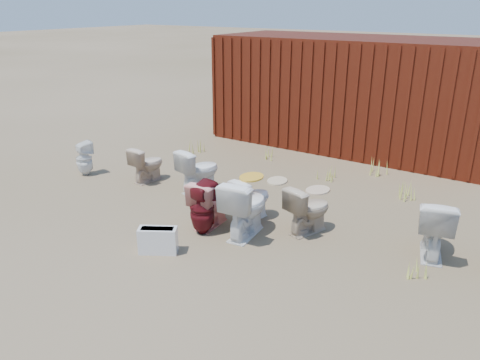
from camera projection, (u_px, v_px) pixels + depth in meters
The scene contains 21 objects.
ground at pixel (217, 227), 6.87m from camera, with size 100.00×100.00×0.00m, color brown.
shipping_container at pixel (353, 93), 10.50m from camera, with size 6.00×2.40×2.40m, color #51140D.
toilet_front_a at pixel (199, 170), 8.05m from camera, with size 0.43×0.75×0.77m, color white.
toilet_front_pink at pixel (210, 202), 6.81m from camera, with size 0.41×0.71×0.73m, color #FB9D91.
toilet_front_c at pixel (245, 207), 6.50m from camera, with size 0.48×0.84×0.85m, color white.
toilet_front_maroon at pixel (202, 208), 6.57m from camera, with size 0.35×0.35×0.77m, color #5B0F14.
toilet_front_e at pixel (434, 226), 5.99m from camera, with size 0.45×0.79×0.81m, color white.
toilet_back_a at pixel (84, 158), 8.85m from camera, with size 0.29×0.30×0.65m, color white.
toilet_back_beige_left at pixel (147, 164), 8.54m from camera, with size 0.37×0.64×0.66m, color beige.
toilet_back_beige_right at pixel (308, 209), 6.61m from camera, with size 0.40×0.69×0.71m, color #C1AC8D.
toilet_back_yellowlid at pixel (251, 198), 7.03m from camera, with size 0.37×0.65×0.66m, color white.
yellow_lid at pixel (252, 177), 6.90m from camera, with size 0.34×0.42×0.03m, color gold.
loose_tank at pixel (158, 240), 6.12m from camera, with size 0.50×0.20×0.35m, color silver.
loose_lid_near at pixel (318, 190), 8.20m from camera, with size 0.38×0.49×0.02m, color beige.
loose_lid_far at pixel (277, 181), 8.62m from camera, with size 0.36×0.47×0.02m, color beige.
weed_clump_a at pixel (194, 146), 10.23m from camera, with size 0.36×0.36×0.31m, color #C5CB51.
weed_clump_b at pixel (327, 173), 8.72m from camera, with size 0.32×0.32×0.24m, color #C5CB51.
weed_clump_c at pixel (410, 190), 7.81m from camera, with size 0.36×0.36×0.31m, color #C5CB51.
weed_clump_d at pixel (272, 153), 9.85m from camera, with size 0.30×0.30×0.25m, color #C5CB51.
weed_clump_e at pixel (378, 167), 8.91m from camera, with size 0.34×0.34×0.32m, color #C5CB51.
weed_clump_f at pixel (416, 269), 5.59m from camera, with size 0.28×0.28×0.21m, color #C5CB51.
Camera 1 is at (3.69, -4.97, 3.08)m, focal length 35.00 mm.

